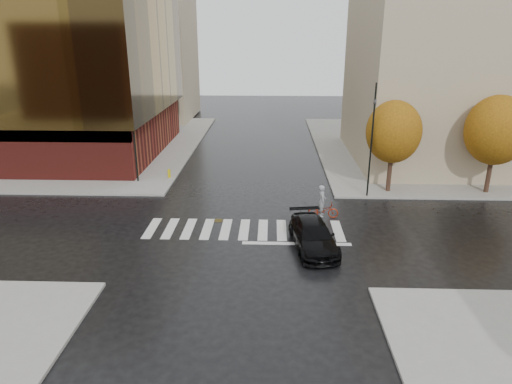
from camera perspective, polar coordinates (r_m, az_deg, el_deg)
ground at (r=26.53m, az=-1.54°, el=-5.15°), size 120.00×120.00×0.00m
sidewalk_nw at (r=51.59m, az=-24.09°, el=5.47°), size 30.00×30.00×0.15m
sidewalk_ne at (r=50.30m, az=24.80°, el=5.04°), size 30.00×30.00×0.15m
crosswalk at (r=26.98m, az=-1.48°, el=-4.70°), size 12.00×3.00×0.01m
office_glass at (r=48.30m, az=-28.08°, el=13.97°), size 27.00×19.00×16.00m
building_ne_tan at (r=43.93m, az=23.49°, el=15.45°), size 16.00×16.00×18.00m
building_nw_far at (r=63.56m, az=-14.76°, el=18.03°), size 14.00×12.00×20.00m
tree_ne_a at (r=33.25m, az=16.82°, el=7.20°), size 3.80×3.80×6.50m
tree_ne_b at (r=35.64m, az=27.86°, el=6.83°), size 4.20×4.20×6.89m
sedan at (r=24.65m, az=7.15°, el=-5.42°), size 2.75×5.32×1.47m
cyclist at (r=28.69m, az=8.34°, el=-1.84°), size 1.90×0.74×2.14m
traffic_light_nw at (r=35.18m, az=-15.17°, el=8.69°), size 0.21×0.17×8.13m
traffic_light_ne at (r=31.77m, az=14.33°, el=7.20°), size 0.19×0.22×7.76m
fire_hydrant at (r=36.56m, az=-10.82°, el=2.39°), size 0.25×0.25×0.70m
manhole at (r=28.31m, az=-4.71°, el=-3.56°), size 0.71×0.71×0.01m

